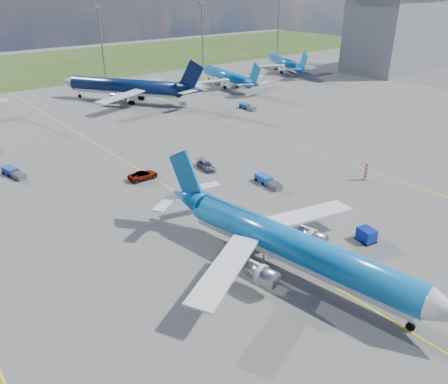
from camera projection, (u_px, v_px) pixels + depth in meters
ground at (291, 260)px, 49.63m from camera, size 400.00×400.00×0.00m
taxiway_lines at (162, 183)px, 69.06m from camera, size 60.25×160.00×0.02m
floodlight_masts at (37, 44)px, 126.71m from camera, size 202.20×0.50×22.70m
terminal_building at (400, 32)px, 154.53m from camera, size 42.00×22.00×26.00m
warning_post at (366, 171)px, 69.44m from camera, size 0.50×0.50×3.00m
bg_jet_n at (127, 102)px, 116.71m from camera, size 51.68×54.68×11.42m
bg_jet_ne at (227, 87)px, 133.58m from camera, size 31.89×38.73×9.13m
bg_jet_ene at (285, 72)px, 156.12m from camera, size 38.23×42.42×9.08m
main_airliner at (293, 274)px, 47.35m from camera, size 34.43×42.04×9.98m
uld_container at (366, 235)px, 53.12m from camera, size 1.98×2.31×1.63m
service_car_b at (143, 175)px, 70.05m from camera, size 4.93×2.35×1.36m
service_car_c at (206, 165)px, 73.87m from camera, size 2.58×4.86×1.34m
baggage_tug_w at (267, 181)px, 68.16m from camera, size 2.08×5.54×1.21m
baggage_tug_c at (13, 173)px, 71.24m from camera, size 2.51×5.63×1.22m
baggage_tug_e at (247, 107)px, 109.41m from camera, size 1.71×5.33×1.18m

